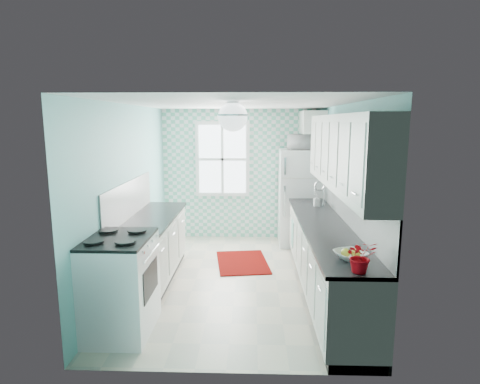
{
  "coord_description": "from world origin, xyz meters",
  "views": [
    {
      "loc": [
        0.24,
        -5.51,
        2.27
      ],
      "look_at": [
        0.05,
        0.25,
        1.25
      ],
      "focal_mm": 30.0,
      "sensor_mm": 36.0,
      "label": 1
    }
  ],
  "objects_px": {
    "ceiling_light": "(233,117)",
    "potted_plant": "(361,256)",
    "stove": "(119,284)",
    "microwave": "(301,142)",
    "sink": "(314,207)",
    "fruit_bowl": "(351,255)",
    "fridge": "(300,197)"
  },
  "relations": [
    {
      "from": "ceiling_light",
      "to": "sink",
      "type": "distance_m",
      "value": 2.39
    },
    {
      "from": "fridge",
      "to": "stove",
      "type": "relative_size",
      "value": 1.68
    },
    {
      "from": "stove",
      "to": "sink",
      "type": "relative_size",
      "value": 1.97
    },
    {
      "from": "fridge",
      "to": "microwave",
      "type": "relative_size",
      "value": 3.62
    },
    {
      "from": "fridge",
      "to": "stove",
      "type": "bearing_deg",
      "value": -122.87
    },
    {
      "from": "sink",
      "to": "ceiling_light",
      "type": "bearing_deg",
      "value": -125.96
    },
    {
      "from": "ceiling_light",
      "to": "fruit_bowl",
      "type": "height_order",
      "value": "ceiling_light"
    },
    {
      "from": "fridge",
      "to": "sink",
      "type": "distance_m",
      "value": 1.08
    },
    {
      "from": "stove",
      "to": "sink",
      "type": "xyz_separation_m",
      "value": [
        2.4,
        2.21,
        0.39
      ]
    },
    {
      "from": "ceiling_light",
      "to": "potted_plant",
      "type": "bearing_deg",
      "value": -46.78
    },
    {
      "from": "sink",
      "to": "microwave",
      "type": "relative_size",
      "value": 1.09
    },
    {
      "from": "ceiling_light",
      "to": "fridge",
      "type": "bearing_deg",
      "value": 66.96
    },
    {
      "from": "stove",
      "to": "potted_plant",
      "type": "distance_m",
      "value": 2.53
    },
    {
      "from": "fridge",
      "to": "fruit_bowl",
      "type": "distance_m",
      "value": 3.54
    },
    {
      "from": "stove",
      "to": "microwave",
      "type": "bearing_deg",
      "value": 51.59
    },
    {
      "from": "sink",
      "to": "fruit_bowl",
      "type": "xyz_separation_m",
      "value": [
        -0.0,
        -2.46,
        0.04
      ]
    },
    {
      "from": "stove",
      "to": "potted_plant",
      "type": "bearing_deg",
      "value": -17.32
    },
    {
      "from": "microwave",
      "to": "stove",
      "type": "bearing_deg",
      "value": 54.43
    },
    {
      "from": "potted_plant",
      "to": "fruit_bowl",
      "type": "bearing_deg",
      "value": 90.0
    },
    {
      "from": "fridge",
      "to": "fruit_bowl",
      "type": "relative_size",
      "value": 5.74
    },
    {
      "from": "sink",
      "to": "fruit_bowl",
      "type": "relative_size",
      "value": 1.73
    },
    {
      "from": "ceiling_light",
      "to": "fridge",
      "type": "relative_size",
      "value": 0.2
    },
    {
      "from": "ceiling_light",
      "to": "potted_plant",
      "type": "xyz_separation_m",
      "value": [
        1.2,
        -1.28,
        -1.23
      ]
    },
    {
      "from": "fruit_bowl",
      "to": "potted_plant",
      "type": "bearing_deg",
      "value": -90.0
    },
    {
      "from": "fruit_bowl",
      "to": "microwave",
      "type": "distance_m",
      "value": 3.66
    },
    {
      "from": "ceiling_light",
      "to": "fruit_bowl",
      "type": "bearing_deg",
      "value": -37.64
    },
    {
      "from": "potted_plant",
      "to": "stove",
      "type": "bearing_deg",
      "value": 166.03
    },
    {
      "from": "fridge",
      "to": "potted_plant",
      "type": "relative_size",
      "value": 5.93
    },
    {
      "from": "stove",
      "to": "microwave",
      "type": "height_order",
      "value": "microwave"
    },
    {
      "from": "stove",
      "to": "microwave",
      "type": "xyz_separation_m",
      "value": [
        2.31,
        3.29,
        1.36
      ]
    },
    {
      "from": "fridge",
      "to": "microwave",
      "type": "bearing_deg",
      "value": 55.85
    },
    {
      "from": "fruit_bowl",
      "to": "potted_plant",
      "type": "distance_m",
      "value": 0.37
    }
  ]
}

